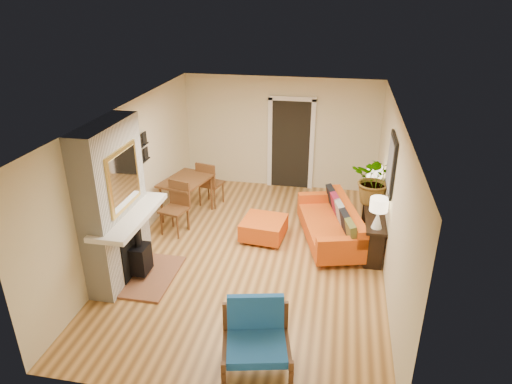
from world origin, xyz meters
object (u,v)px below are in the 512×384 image
(sofa, at_px, (333,224))
(console_table, at_px, (373,216))
(lamp_near, at_px, (378,210))
(lamp_far, at_px, (374,177))
(dining_table, at_px, (190,187))
(ottoman, at_px, (264,228))
(houseplant, at_px, (376,179))
(blue_chair, at_px, (256,334))

(sofa, relative_size, console_table, 1.17)
(sofa, relative_size, lamp_near, 4.01)
(console_table, height_order, lamp_near, lamp_near)
(lamp_far, bearing_deg, dining_table, -175.19)
(ottoman, height_order, console_table, console_table)
(sofa, relative_size, dining_table, 1.12)
(console_table, bearing_deg, lamp_far, 90.00)
(sofa, relative_size, lamp_far, 4.01)
(lamp_far, xyz_separation_m, houseplant, (-0.01, -0.47, 0.13))
(console_table, bearing_deg, ottoman, -175.40)
(blue_chair, distance_m, houseplant, 3.98)
(ottoman, distance_m, dining_table, 1.80)
(blue_chair, xyz_separation_m, lamp_near, (1.55, 2.61, 0.59))
(ottoman, height_order, lamp_near, lamp_near)
(sofa, distance_m, houseplant, 1.14)
(ottoman, relative_size, lamp_near, 1.59)
(dining_table, xyz_separation_m, houseplant, (3.63, -0.17, 0.53))
(sofa, distance_m, ottoman, 1.31)
(houseplant, bearing_deg, dining_table, 177.40)
(dining_table, xyz_separation_m, lamp_near, (3.64, -1.15, 0.40))
(houseplant, bearing_deg, lamp_near, -89.42)
(dining_table, relative_size, console_table, 1.05)
(dining_table, bearing_deg, blue_chair, -60.92)
(ottoman, distance_m, blue_chair, 3.20)
(lamp_far, relative_size, houseplant, 0.57)
(houseplant, bearing_deg, lamp_far, 88.79)
(ottoman, height_order, blue_chair, blue_chair)
(dining_table, relative_size, lamp_far, 3.59)
(ottoman, bearing_deg, sofa, 6.89)
(dining_table, distance_m, lamp_near, 3.84)
(dining_table, distance_m, console_table, 3.67)
(sofa, xyz_separation_m, dining_table, (-2.93, 0.45, 0.32))
(console_table, relative_size, lamp_far, 3.43)
(sofa, xyz_separation_m, blue_chair, (-0.84, -3.31, 0.13))
(console_table, bearing_deg, blue_chair, -115.00)
(dining_table, distance_m, houseplant, 3.67)
(sofa, height_order, dining_table, dining_table)
(sofa, bearing_deg, blue_chair, -104.18)
(lamp_far, distance_m, houseplant, 0.49)
(blue_chair, xyz_separation_m, console_table, (1.55, 3.32, 0.10))
(lamp_near, height_order, houseplant, houseplant)
(sofa, bearing_deg, console_table, 0.43)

